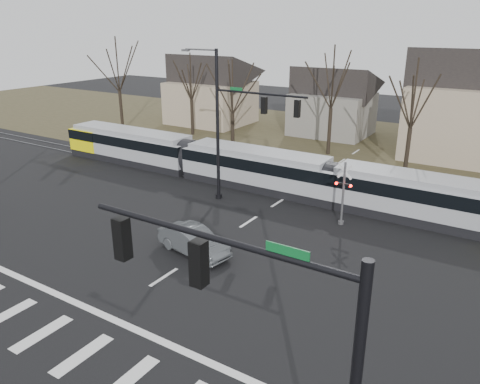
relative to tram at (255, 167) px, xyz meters
The scene contains 15 objects.
ground 16.38m from the tram, 79.01° to the right, with size 140.00×140.00×0.00m, color black.
grass_verge 16.38m from the tram, 79.01° to the left, with size 140.00×28.00×0.01m, color #38331E.
crosswalk 20.30m from the tram, 81.17° to the right, with size 27.00×2.60×0.01m.
stop_line 18.14m from the tram, 80.10° to the right, with size 28.00×0.35×0.01m, color silver.
lane_dashes 3.48m from the tram, ahead, with size 0.18×30.00×0.01m.
rail_pair 3.48m from the tram, ahead, with size 90.00×1.52×0.06m.
tram is the anchor object (origin of this frame).
sedan 11.53m from the tram, 75.96° to the right, with size 4.62×2.35×1.45m, color #474B4E.
signal_pole_near_right 25.92m from the tram, 59.00° to the right, with size 6.72×0.44×8.00m.
signal_pole_far 5.45m from the tram, 78.71° to the right, with size 9.28×0.44×10.20m.
rail_crossing_signal 8.72m from the tram, 21.58° to the right, with size 1.08×0.36×4.00m.
tree_row 11.74m from the tram, 62.95° to the left, with size 59.20×7.20×10.00m.
house_a 24.85m from the tram, 133.18° to the left, with size 9.72×8.64×8.60m.
house_b 20.23m from the tram, 95.41° to the left, with size 8.64×7.56×7.65m.
house_c 21.19m from the tram, 54.54° to the left, with size 10.80×8.64×10.10m.
Camera 1 is at (13.89, -13.02, 11.73)m, focal length 35.00 mm.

